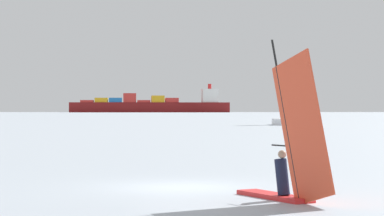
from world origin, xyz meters
TOP-DOWN VIEW (x-y plane):
  - ground_plane at (0.00, 0.00)m, footprint 4000.00×4000.00m
  - windsurfer at (2.94, -3.31)m, footprint 2.30×3.39m
  - cargo_ship at (-81.92, 845.68)m, footprint 184.18×48.24m
  - distant_headland at (-142.65, 1553.94)m, footprint 658.00×319.42m
  - small_sailboat at (10.36, 98.15)m, footprint 2.52×8.08m

SIDE VIEW (x-z plane):
  - ground_plane at x=0.00m, z-range 0.00..0.00m
  - small_sailboat at x=10.36m, z-range -3.94..5.59m
  - windsurfer at x=2.94m, z-range -1.09..3.22m
  - cargo_ship at x=-81.92m, z-range -7.99..24.97m
  - distant_headland at x=-142.65m, z-range 0.00..51.02m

